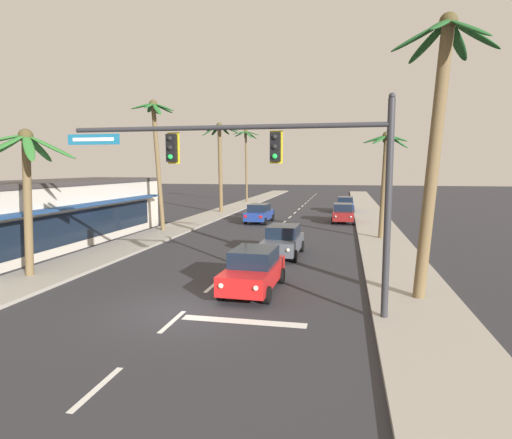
{
  "coord_description": "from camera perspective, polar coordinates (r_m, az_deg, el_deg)",
  "views": [
    {
      "loc": [
        5.24,
        -13.37,
        4.82
      ],
      "look_at": [
        0.83,
        8.0,
        2.2
      ],
      "focal_mm": 30.26,
      "sensor_mm": 36.0,
      "label": 1
    }
  ],
  "objects": [
    {
      "name": "palm_left_farthest",
      "position": [
        59.99,
        -1.32,
        9.31
      ],
      "size": [
        3.78,
        3.72,
        10.04
      ],
      "color": "brown",
      "rests_on": "ground"
    },
    {
      "name": "lane_markings",
      "position": [
        33.24,
        3.27,
        -1.49
      ],
      "size": [
        4.28,
        86.7,
        0.01
      ],
      "color": "silver",
      "rests_on": "ground"
    },
    {
      "name": "sedan_lead_at_stop_bar",
      "position": [
        17.0,
        -0.33,
        -6.65
      ],
      "size": [
        2.06,
        4.5,
        1.68
      ],
      "color": "red",
      "rests_on": "ground"
    },
    {
      "name": "palm_right_nearest",
      "position": [
        16.49,
        22.88,
        11.69
      ],
      "size": [
        3.71,
        3.42,
        10.01
      ],
      "color": "brown",
      "rests_on": "ground"
    },
    {
      "name": "sedan_third_in_queue",
      "position": [
        23.73,
        3.6,
        -2.79
      ],
      "size": [
        2.05,
        4.49,
        1.68
      ],
      "color": "#4C515B",
      "rests_on": "ground"
    },
    {
      "name": "storefront_strip_left",
      "position": [
        29.62,
        -26.38,
        0.7
      ],
      "size": [
        6.78,
        21.2,
        4.02
      ],
      "color": "beige",
      "rests_on": "ground"
    },
    {
      "name": "palm_left_nearest",
      "position": [
        20.91,
        -28.04,
        5.91
      ],
      "size": [
        4.14,
        4.1,
        6.47
      ],
      "color": "brown",
      "rests_on": "ground"
    },
    {
      "name": "palm_right_second",
      "position": [
        29.92,
        16.74,
        7.1
      ],
      "size": [
        2.94,
        3.15,
        7.2
      ],
      "color": "brown",
      "rests_on": "ground"
    },
    {
      "name": "sidewalk_right",
      "position": [
        33.8,
        15.9,
        -1.49
      ],
      "size": [
        3.2,
        110.0,
        0.14
      ],
      "primitive_type": "cube",
      "color": "#9E998E",
      "rests_on": "ground"
    },
    {
      "name": "palm_left_second",
      "position": [
        33.3,
        -13.12,
        10.34
      ],
      "size": [
        3.29,
        3.24,
        9.78
      ],
      "color": "brown",
      "rests_on": "ground"
    },
    {
      "name": "traffic_signal_mast",
      "position": [
        13.87,
        3.14,
        7.23
      ],
      "size": [
        10.99,
        0.41,
        7.05
      ],
      "color": "#2D2D33",
      "rests_on": "ground"
    },
    {
      "name": "palm_left_third",
      "position": [
        46.23,
        -4.8,
        9.03
      ],
      "size": [
        4.02,
        4.16,
        9.56
      ],
      "color": "brown",
      "rests_on": "ground"
    },
    {
      "name": "sidewalk_left",
      "position": [
        36.14,
        -9.59,
        -0.8
      ],
      "size": [
        3.2,
        110.0,
        0.14
      ],
      "primitive_type": "cube",
      "color": "#9E998E",
      "rests_on": "ground"
    },
    {
      "name": "sedan_parked_mid_kerb",
      "position": [
        48.0,
        11.72,
        1.97
      ],
      "size": [
        2.0,
        4.47,
        1.68
      ],
      "color": "navy",
      "rests_on": "ground"
    },
    {
      "name": "sedan_oncoming_far",
      "position": [
        37.93,
        0.45,
        0.85
      ],
      "size": [
        2.14,
        4.52,
        1.68
      ],
      "color": "navy",
      "rests_on": "ground"
    },
    {
      "name": "sedan_parked_nearest_kerb",
      "position": [
        38.89,
        11.43,
        0.86
      ],
      "size": [
        1.98,
        4.46,
        1.68
      ],
      "color": "maroon",
      "rests_on": "ground"
    },
    {
      "name": "ground_plane",
      "position": [
        15.15,
        -9.42,
        -11.81
      ],
      "size": [
        220.0,
        220.0,
        0.0
      ],
      "primitive_type": "plane",
      "color": "#2D2D33"
    }
  ]
}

